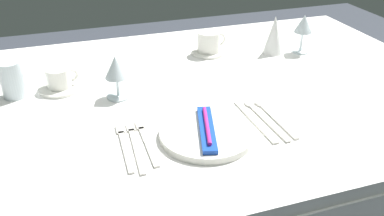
# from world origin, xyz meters

# --- Properties ---
(dining_table) EXTENTS (1.80, 1.11, 0.74)m
(dining_table) POSITION_xyz_m (0.00, 0.00, 0.66)
(dining_table) COLOR white
(dining_table) RESTS_ON ground
(dinner_plate) EXTENTS (0.24, 0.24, 0.02)m
(dinner_plate) POSITION_xyz_m (-0.01, -0.26, 0.75)
(dinner_plate) COLOR white
(dinner_plate) RESTS_ON dining_table
(toothbrush_package) EXTENTS (0.09, 0.21, 0.02)m
(toothbrush_package) POSITION_xyz_m (-0.01, -0.26, 0.77)
(toothbrush_package) COLOR blue
(toothbrush_package) RESTS_ON dinner_plate
(fork_outer) EXTENTS (0.02, 0.21, 0.00)m
(fork_outer) POSITION_xyz_m (-0.16, -0.23, 0.74)
(fork_outer) COLOR beige
(fork_outer) RESTS_ON dining_table
(fork_inner) EXTENTS (0.03, 0.23, 0.00)m
(fork_inner) POSITION_xyz_m (-0.19, -0.24, 0.74)
(fork_inner) COLOR beige
(fork_inner) RESTS_ON dining_table
(fork_salad) EXTENTS (0.02, 0.21, 0.00)m
(fork_salad) POSITION_xyz_m (-0.22, -0.24, 0.74)
(fork_salad) COLOR beige
(fork_salad) RESTS_ON dining_table
(dinner_knife) EXTENTS (0.02, 0.23, 0.00)m
(dinner_knife) POSITION_xyz_m (0.14, -0.24, 0.74)
(dinner_knife) COLOR beige
(dinner_knife) RESTS_ON dining_table
(spoon_soup) EXTENTS (0.03, 0.23, 0.01)m
(spoon_soup) POSITION_xyz_m (0.17, -0.21, 0.74)
(spoon_soup) COLOR beige
(spoon_soup) RESTS_ON dining_table
(spoon_dessert) EXTENTS (0.03, 0.22, 0.01)m
(spoon_dessert) POSITION_xyz_m (0.20, -0.21, 0.74)
(spoon_dessert) COLOR beige
(spoon_dessert) RESTS_ON dining_table
(saucer_left) EXTENTS (0.13, 0.13, 0.01)m
(saucer_left) POSITION_xyz_m (0.19, 0.27, 0.74)
(saucer_left) COLOR white
(saucer_left) RESTS_ON dining_table
(coffee_cup_left) EXTENTS (0.11, 0.08, 0.07)m
(coffee_cup_left) POSITION_xyz_m (0.19, 0.27, 0.79)
(coffee_cup_left) COLOR white
(coffee_cup_left) RESTS_ON saucer_left
(saucer_right) EXTENTS (0.14, 0.14, 0.01)m
(saucer_right) POSITION_xyz_m (-0.35, 0.13, 0.74)
(saucer_right) COLOR white
(saucer_right) RESTS_ON dining_table
(coffee_cup_right) EXTENTS (0.10, 0.08, 0.06)m
(coffee_cup_right) POSITION_xyz_m (-0.35, 0.13, 0.78)
(coffee_cup_right) COLOR white
(coffee_cup_right) RESTS_ON saucer_right
(wine_glass_centre) EXTENTS (0.07, 0.07, 0.13)m
(wine_glass_centre) POSITION_xyz_m (-0.19, 0.02, 0.83)
(wine_glass_centre) COLOR silver
(wine_glass_centre) RESTS_ON dining_table
(wine_glass_left) EXTENTS (0.07, 0.07, 0.14)m
(wine_glass_left) POSITION_xyz_m (0.53, 0.17, 0.84)
(wine_glass_left) COLOR silver
(wine_glass_left) RESTS_ON dining_table
(drink_tumbler) EXTENTS (0.07, 0.07, 0.11)m
(drink_tumbler) POSITION_xyz_m (-0.48, 0.13, 0.79)
(drink_tumbler) COLOR silver
(drink_tumbler) RESTS_ON dining_table
(napkin_folded) EXTENTS (0.07, 0.07, 0.14)m
(napkin_folded) POSITION_xyz_m (0.42, 0.20, 0.81)
(napkin_folded) COLOR white
(napkin_folded) RESTS_ON dining_table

